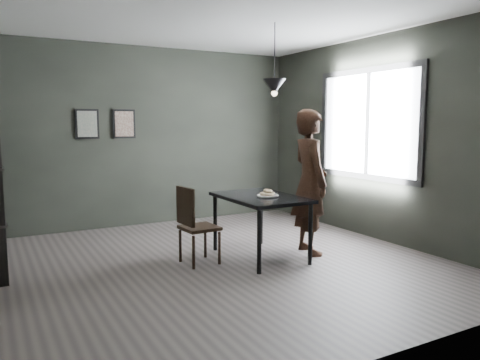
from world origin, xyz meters
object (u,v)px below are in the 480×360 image
cafe_table (260,202)px  pendant_lamp (274,86)px  woman (310,182)px  white_plate (268,196)px  wood_chair (193,220)px

cafe_table → pendant_lamp: 1.41m
woman → pendant_lamp: bearing=72.7°
woman → pendant_lamp: 1.24m
cafe_table → pendant_lamp: bearing=21.8°
white_plate → wood_chair: size_ratio=0.26×
pendant_lamp → wood_chair: bearing=178.8°
white_plate → woman: bearing=-2.1°
wood_chair → woman: bearing=-14.0°
cafe_table → white_plate: 0.14m
white_plate → wood_chair: 0.92m
white_plate → cafe_table: bearing=111.8°
white_plate → woman: (0.60, -0.02, 0.14)m
white_plate → pendant_lamp: 1.33m
white_plate → wood_chair: (-0.86, 0.23, -0.25)m
cafe_table → white_plate: (0.04, -0.10, 0.08)m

